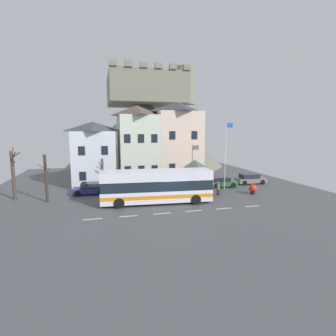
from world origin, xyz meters
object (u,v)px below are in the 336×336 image
(flagpole, at_px, (226,151))
(bare_tree_02, at_px, (103,179))
(harbour_buoy, at_px, (253,189))
(bare_tree_01, at_px, (13,174))
(bus_shelter, at_px, (195,166))
(pedestrian_00, at_px, (218,187))
(townhouse_01, at_px, (138,144))
(parked_car_02, at_px, (250,179))
(townhouse_00, at_px, (94,154))
(bare_tree_00, at_px, (46,178))
(transit_bus, at_px, (157,187))
(hilltop_castle, at_px, (145,129))
(public_bench, at_px, (175,185))
(parked_car_00, at_px, (91,188))
(pedestrian_02, at_px, (200,187))
(pedestrian_01, at_px, (213,188))
(parked_car_01, at_px, (221,182))
(townhouse_02, at_px, (176,142))

(flagpole, relative_size, bare_tree_02, 1.87)
(harbour_buoy, relative_size, bare_tree_01, 0.21)
(bus_shelter, xyz_separation_m, pedestrian_00, (2.15, -1.97, -2.21))
(townhouse_01, height_order, parked_car_02, townhouse_01)
(townhouse_01, height_order, bare_tree_01, townhouse_01)
(townhouse_00, height_order, bare_tree_00, townhouse_00)
(townhouse_01, height_order, harbour_buoy, townhouse_01)
(townhouse_01, xyz_separation_m, transit_bus, (0.27, -11.55, -3.69))
(hilltop_castle, bearing_deg, townhouse_00, -117.60)
(transit_bus, distance_m, public_bench, 6.85)
(public_bench, bearing_deg, parked_car_02, 3.36)
(hilltop_castle, relative_size, bare_tree_00, 6.67)
(townhouse_01, height_order, parked_car_00, townhouse_01)
(townhouse_00, distance_m, harbour_buoy, 20.73)
(pedestrian_02, xyz_separation_m, bare_tree_00, (-16.33, 1.22, 1.64))
(pedestrian_01, relative_size, public_bench, 1.01)
(townhouse_00, height_order, bare_tree_01, townhouse_00)
(pedestrian_00, distance_m, public_bench, 5.79)
(transit_bus, relative_size, parked_car_01, 2.85)
(townhouse_01, distance_m, bare_tree_02, 10.82)
(bare_tree_02, bearing_deg, pedestrian_02, -2.50)
(bare_tree_01, bearing_deg, pedestrian_00, -9.59)
(townhouse_01, bearing_deg, parked_car_02, -19.23)
(townhouse_02, bearing_deg, parked_car_02, -29.69)
(bus_shelter, xyz_separation_m, pedestrian_01, (1.35, -2.29, -2.25))
(hilltop_castle, xyz_separation_m, parked_car_01, (5.66, -25.23, -7.01))
(bare_tree_01, bearing_deg, transit_bus, -19.54)
(pedestrian_02, bearing_deg, hilltop_castle, 92.54)
(flagpole, bearing_deg, bare_tree_01, 177.95)
(bus_shelter, distance_m, parked_car_02, 10.09)
(bus_shelter, height_order, flagpole, flagpole)
(pedestrian_01, bearing_deg, townhouse_00, 142.90)
(bare_tree_00, distance_m, bare_tree_01, 3.99)
(bus_shelter, bearing_deg, public_bench, 126.56)
(parked_car_01, distance_m, bare_tree_00, 20.93)
(pedestrian_02, bearing_deg, pedestrian_00, -16.28)
(townhouse_02, distance_m, parked_car_00, 14.38)
(townhouse_01, height_order, public_bench, townhouse_01)
(parked_car_00, bearing_deg, harbour_buoy, 168.55)
(parked_car_01, height_order, bare_tree_02, bare_tree_02)
(transit_bus, height_order, pedestrian_02, transit_bus)
(parked_car_02, relative_size, public_bench, 2.75)
(parked_car_00, bearing_deg, hilltop_castle, -110.04)
(parked_car_00, bearing_deg, pedestrian_00, 166.44)
(parked_car_00, distance_m, flagpole, 16.94)
(pedestrian_01, xyz_separation_m, public_bench, (-3.07, 4.61, -0.42))
(parked_car_02, height_order, harbour_buoy, parked_car_02)
(transit_bus, distance_m, harbour_buoy, 11.67)
(townhouse_00, height_order, pedestrian_00, townhouse_00)
(bare_tree_00, bearing_deg, hilltop_castle, 61.33)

